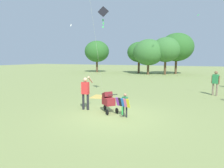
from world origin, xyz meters
TOP-DOWN VIEW (x-y plane):
  - ground_plane at (0.00, 0.00)m, footprint 120.00×120.00m
  - treeline_distant at (1.00, 24.16)m, footprint 38.79×7.21m
  - child_with_butterfly_kite at (0.60, -0.01)m, footprint 0.73×0.45m
  - person_adult_flyer at (-1.68, 0.43)m, footprint 0.55×0.53m
  - stroller at (-0.40, 0.43)m, footprint 1.02×0.93m
  - kite_adult_black at (-2.27, 3.79)m, footprint 1.31×3.53m
  - person_red_shirt at (4.84, 7.27)m, footprint 0.51×0.38m
  - picnic_blanket at (-2.46, 3.69)m, footprint 1.30×1.47m

SIDE VIEW (x-z plane):
  - ground_plane at x=0.00m, z-range 0.00..0.00m
  - picnic_blanket at x=-2.46m, z-range 0.00..0.02m
  - stroller at x=-0.40m, z-range 0.09..1.12m
  - child_with_butterfly_kite at x=0.60m, z-range 0.10..1.19m
  - person_adult_flyer at x=-1.68m, z-range 0.13..1.88m
  - person_red_shirt at x=4.84m, z-range 0.16..1.90m
  - treeline_distant at x=1.00m, z-range 0.61..7.26m
  - kite_adult_black at x=-2.27m, z-range 2.35..8.42m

